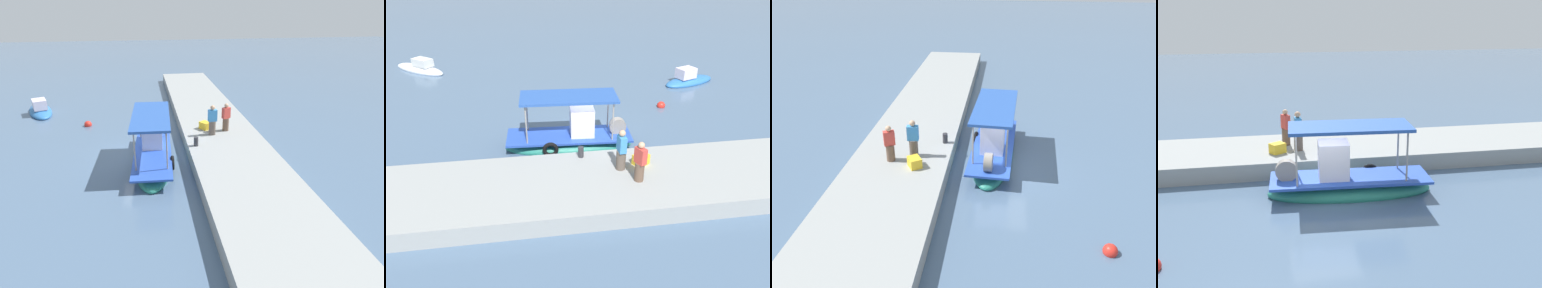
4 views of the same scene
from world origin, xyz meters
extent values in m
plane|color=slate|center=(0.00, 0.00, 0.00)|extent=(120.00, 120.00, 0.00)
cube|color=#949896|center=(0.00, -4.56, 0.36)|extent=(36.00, 4.37, 0.73)
ellipsoid|color=#28836F|center=(-1.06, -0.50, 0.11)|extent=(6.26, 2.23, 0.92)
cube|color=#294FB6|center=(-1.06, -0.50, 0.62)|extent=(6.02, 2.22, 0.10)
cube|color=white|center=(-0.44, -0.54, 1.30)|extent=(1.16, 1.10, 1.47)
cylinder|color=gray|center=(0.95, 0.10, 1.55)|extent=(0.07, 0.07, 1.96)
cylinder|color=gray|center=(0.87, -1.33, 1.55)|extent=(0.07, 0.07, 1.96)
cylinder|color=gray|center=(-2.99, 0.33, 1.55)|extent=(0.07, 0.07, 1.96)
cylinder|color=gray|center=(-3.07, -1.10, 1.55)|extent=(0.07, 0.07, 1.96)
cube|color=#2A54A9|center=(-1.06, -0.50, 2.59)|extent=(4.54, 2.08, 0.12)
torus|color=black|center=(-2.04, -1.42, 0.42)|extent=(0.75, 0.22, 0.74)
cylinder|color=gray|center=(1.28, -0.63, 1.02)|extent=(0.82, 0.40, 0.80)
cylinder|color=brown|center=(1.07, -4.90, 1.11)|extent=(0.49, 0.49, 0.77)
cube|color=#D04139|center=(1.07, -4.90, 1.81)|extent=(0.43, 0.53, 0.63)
sphere|color=tan|center=(1.07, -4.90, 2.26)|extent=(0.25, 0.25, 0.25)
cylinder|color=brown|center=(0.59, -3.98, 1.13)|extent=(0.41, 0.41, 0.81)
cube|color=#3C8DD7|center=(0.59, -3.98, 1.87)|extent=(0.31, 0.51, 0.67)
sphere|color=tan|center=(0.59, -3.98, 2.33)|extent=(0.26, 0.26, 0.26)
cylinder|color=#2D2D33|center=(-0.85, -2.80, 0.97)|extent=(0.24, 0.24, 0.48)
cube|color=yellow|center=(1.50, -3.75, 0.95)|extent=(0.77, 0.73, 0.43)
sphere|color=red|center=(5.09, 3.65, 0.10)|extent=(0.50, 0.50, 0.50)
ellipsoid|color=#2F6FB5|center=(8.57, 7.64, 0.09)|extent=(4.36, 2.93, 0.68)
cube|color=silver|center=(8.19, 7.49, 0.79)|extent=(1.48, 1.31, 0.70)
ellipsoid|color=white|center=(-10.94, 13.50, 0.09)|extent=(4.77, 4.33, 0.68)
cube|color=silver|center=(-10.56, 13.18, 0.72)|extent=(1.71, 1.64, 0.59)
camera|label=1|loc=(-15.86, -0.25, 7.62)|focal=29.48mm
camera|label=2|loc=(-3.06, -16.61, 8.85)|focal=35.37mm
camera|label=3|loc=(15.19, -0.10, 9.12)|focal=35.82mm
camera|label=4|loc=(1.84, 14.93, 6.63)|focal=41.99mm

